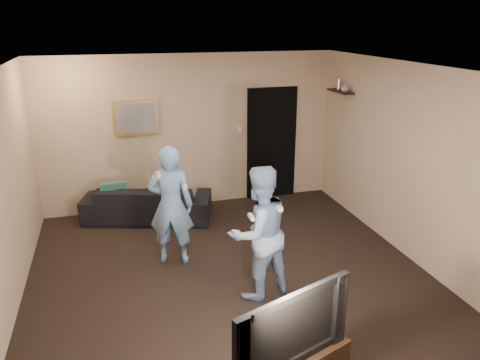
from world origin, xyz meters
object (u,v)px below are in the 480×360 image
object	(u,v)px
sofa	(148,202)
television	(284,323)
wii_player_right	(259,233)
wii_player_left	(171,205)

from	to	relation	value
sofa	television	bearing A→B (deg)	116.44
sofa	wii_player_right	distance (m)	2.85
sofa	television	world-z (taller)	television
sofa	wii_player_right	bearing A→B (deg)	128.76
wii_player_left	wii_player_right	world-z (taller)	wii_player_left
television	wii_player_right	distance (m)	1.69
wii_player_left	wii_player_right	distance (m)	1.39
television	wii_player_right	bearing A→B (deg)	58.43
wii_player_right	wii_player_left	bearing A→B (deg)	128.14
television	wii_player_left	bearing A→B (deg)	80.47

